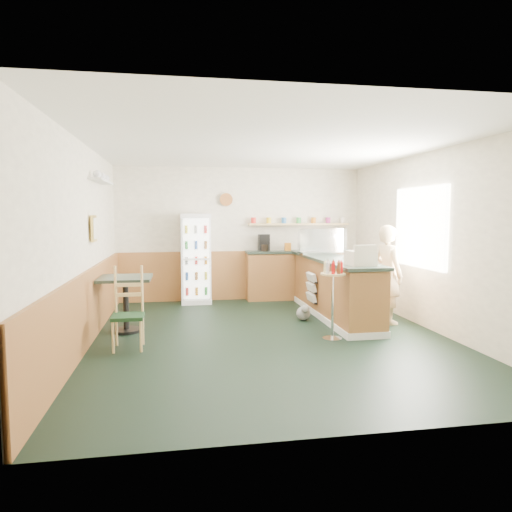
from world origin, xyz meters
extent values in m
plane|color=black|center=(0.00, 0.00, 0.00)|extent=(6.00, 6.00, 0.00)
cube|color=#F1E7CD|center=(0.00, 3.01, 1.35)|extent=(5.00, 0.02, 2.70)
cube|color=#F1E7CD|center=(-2.51, 0.00, 1.35)|extent=(0.02, 6.00, 2.70)
cube|color=#F1E7CD|center=(2.51, 0.00, 1.35)|extent=(0.02, 6.00, 2.70)
cube|color=white|center=(0.00, 0.00, 2.71)|extent=(5.00, 6.00, 0.02)
cube|color=#9F6A33|center=(0.00, 2.97, 0.50)|extent=(4.98, 0.05, 1.00)
cube|color=#9F6A33|center=(-2.47, 0.00, 0.50)|extent=(0.05, 5.98, 1.00)
cube|color=white|center=(2.46, 0.30, 1.55)|extent=(0.06, 1.45, 1.25)
cube|color=gold|center=(-2.45, 0.50, 1.55)|extent=(0.03, 0.32, 0.38)
cube|color=silver|center=(-2.40, 1.00, 2.25)|extent=(0.18, 1.20, 0.03)
cylinder|color=#9E5A27|center=(-0.30, 2.94, 2.05)|extent=(0.26, 0.04, 0.26)
cube|color=#9F6A33|center=(1.35, 1.07, 0.47)|extent=(0.60, 2.95, 0.95)
cube|color=silver|center=(1.35, 1.07, 0.05)|extent=(0.64, 2.97, 0.10)
cube|color=#28382F|center=(1.35, 1.08, 0.98)|extent=(0.68, 3.01, 0.05)
cube|color=#9F6A33|center=(1.20, 2.80, 0.47)|extent=(2.20, 0.38, 0.95)
cube|color=#28382F|center=(1.20, 2.80, 0.98)|extent=(2.24, 0.42, 0.05)
cube|color=tan|center=(1.20, 2.88, 1.55)|extent=(2.10, 0.22, 0.04)
cube|color=black|center=(0.45, 2.80, 1.18)|extent=(0.22, 0.18, 0.34)
cylinder|color=#B2664C|center=(0.25, 2.88, 1.63)|extent=(0.10, 0.10, 0.12)
cylinder|color=#B2664C|center=(0.57, 2.88, 1.63)|extent=(0.10, 0.10, 0.12)
cylinder|color=#B2664C|center=(0.88, 2.88, 1.63)|extent=(0.10, 0.10, 0.12)
cylinder|color=#B2664C|center=(1.20, 2.88, 1.63)|extent=(0.10, 0.10, 0.12)
cylinder|color=#B2664C|center=(1.52, 2.88, 1.63)|extent=(0.10, 0.10, 0.12)
cylinder|color=#B2664C|center=(1.83, 2.88, 1.63)|extent=(0.10, 0.10, 0.12)
cylinder|color=#B2664C|center=(2.15, 2.88, 1.63)|extent=(0.10, 0.10, 0.12)
cube|color=white|center=(-0.93, 2.78, 0.88)|extent=(0.58, 0.41, 1.77)
cube|color=white|center=(-0.93, 2.55, 0.89)|extent=(0.49, 0.02, 1.56)
cube|color=silver|center=(-0.93, 2.48, 0.89)|extent=(0.53, 0.02, 1.62)
cube|color=silver|center=(1.35, 1.80, 1.04)|extent=(0.83, 0.43, 0.06)
cube|color=silver|center=(1.35, 1.80, 1.27)|extent=(0.81, 0.41, 0.41)
cube|color=beige|center=(1.35, -0.03, 1.12)|extent=(0.37, 0.39, 0.21)
imported|color=tan|center=(2.05, 0.50, 0.79)|extent=(0.49, 0.60, 1.58)
cylinder|color=silver|center=(0.85, -0.29, 0.01)|extent=(0.27, 0.27, 0.02)
cylinder|color=silver|center=(0.85, -0.29, 0.47)|extent=(0.04, 0.04, 0.91)
cylinder|color=tan|center=(0.85, -0.29, 0.92)|extent=(0.35, 0.35, 0.02)
cylinder|color=red|center=(0.95, -0.33, 1.01)|extent=(0.05, 0.05, 0.16)
cylinder|color=red|center=(0.94, -0.24, 1.01)|extent=(0.05, 0.05, 0.16)
cylinder|color=red|center=(0.88, -0.19, 1.01)|extent=(0.05, 0.05, 0.16)
cylinder|color=red|center=(0.80, -0.19, 1.01)|extent=(0.05, 0.05, 0.16)
cylinder|color=red|center=(0.75, -0.25, 1.01)|extent=(0.05, 0.05, 0.16)
cylinder|color=red|center=(0.75, -0.34, 1.01)|extent=(0.05, 0.05, 0.16)
cylinder|color=red|center=(0.81, -0.39, 1.01)|extent=(0.05, 0.05, 0.16)
cylinder|color=red|center=(0.89, -0.39, 1.01)|extent=(0.05, 0.05, 0.16)
cube|color=black|center=(1.01, 1.23, 0.25)|extent=(0.05, 0.43, 0.03)
cube|color=silver|center=(0.99, 1.23, 0.32)|extent=(0.09, 0.39, 0.15)
cube|color=black|center=(1.01, 1.23, 0.43)|extent=(0.05, 0.43, 0.03)
cube|color=silver|center=(0.99, 1.23, 0.50)|extent=(0.09, 0.39, 0.15)
cube|color=black|center=(1.01, 1.23, 0.60)|extent=(0.05, 0.43, 0.03)
cube|color=silver|center=(0.99, 1.23, 0.67)|extent=(0.09, 0.39, 0.15)
cylinder|color=black|center=(-2.05, 0.62, 0.02)|extent=(0.43, 0.43, 0.04)
cylinder|color=black|center=(-2.05, 0.62, 0.41)|extent=(0.09, 0.09, 0.75)
cube|color=#28382F|center=(-2.05, 0.62, 0.81)|extent=(0.76, 0.76, 0.04)
cube|color=black|center=(-1.92, -0.28, 0.43)|extent=(0.40, 0.40, 0.05)
cylinder|color=tan|center=(-2.10, -0.45, 0.21)|extent=(0.03, 0.03, 0.42)
cylinder|color=tan|center=(-1.75, -0.45, 0.21)|extent=(0.03, 0.03, 0.42)
cylinder|color=tan|center=(-2.10, -0.11, 0.21)|extent=(0.03, 0.03, 0.42)
cylinder|color=tan|center=(-1.75, -0.11, 0.21)|extent=(0.03, 0.03, 0.42)
cube|color=tan|center=(-1.92, -0.10, 0.75)|extent=(0.36, 0.04, 0.65)
sphere|color=gray|center=(0.76, 0.91, 0.11)|extent=(0.23, 0.23, 0.23)
sphere|color=gray|center=(0.76, 0.80, 0.21)|extent=(0.14, 0.14, 0.14)
camera|label=1|loc=(-1.27, -6.29, 1.75)|focal=32.00mm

